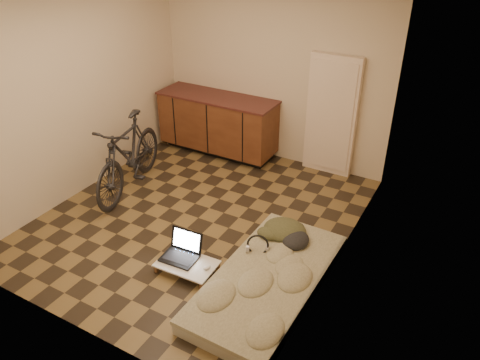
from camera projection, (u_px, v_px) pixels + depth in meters
The scene contains 10 objects.
room_shell at pixel (193, 121), 5.15m from camera, with size 3.50×4.00×2.60m.
cabinets at pixel (218, 124), 7.17m from camera, with size 1.84×0.62×0.91m.
appliance_panel at pixel (331, 116), 6.44m from camera, with size 0.70×0.10×1.70m, color beige.
bicycle at pixel (128, 152), 6.13m from camera, with size 0.51×1.74×1.13m, color black.
futon at pixel (268, 281), 4.69m from camera, with size 0.98×1.99×0.17m.
clothing_pile at pixel (287, 228), 5.15m from camera, with size 0.52×0.43×0.21m, color #3D3E24, non-canonical shape.
headphones at pixel (258, 244), 4.93m from camera, with size 0.26×0.24×0.17m, color black, non-canonical shape.
lap_desk at pixel (187, 264), 4.91m from camera, with size 0.63×0.42×0.10m.
laptop at pixel (182, 252), 4.98m from camera, with size 0.39×0.36×0.26m.
mouse at pixel (207, 267), 4.82m from camera, with size 0.05×0.09×0.03m, color white.
Camera 1 is at (2.79, -3.92, 3.32)m, focal length 35.00 mm.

